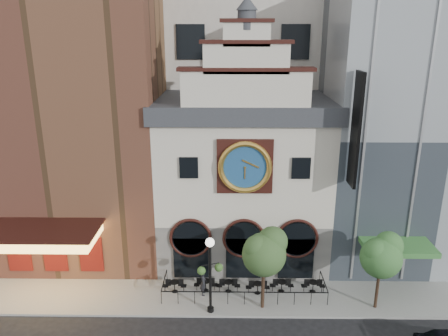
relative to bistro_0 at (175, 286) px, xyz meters
The scene contains 16 objects.
ground 5.31m from the bistro_0, 28.85° to the right, with size 120.00×120.00×0.00m, color black.
sidewalk 4.65m from the bistro_0, ahead, with size 44.00×5.00×0.15m, color gray.
clock_building 9.28m from the bistro_0, 48.82° to the left, with size 12.60×8.78×18.65m.
theater_building 16.40m from the bistro_0, 138.50° to the left, with size 14.00×15.60×25.00m.
retail_building 21.36m from the bistro_0, 22.91° to the left, with size 14.00×14.40×20.00m.
cafe_railing 4.62m from the bistro_0, ahead, with size 10.60×2.60×0.90m, color black, non-canonical shape.
bistro_0 is the anchor object (origin of this frame).
bistro_1 2.08m from the bistro_0, ahead, with size 1.58×0.68×0.90m.
bistro_2 3.59m from the bistro_0, ahead, with size 1.58×0.68×0.90m.
bistro_3 5.54m from the bistro_0, ahead, with size 1.58×0.68×0.90m.
bistro_4 7.16m from the bistro_0, ahead, with size 1.58×0.68×0.90m.
bistro_5 9.25m from the bistro_0, ahead, with size 1.58×0.68×0.90m.
pedestrian 1.99m from the bistro_0, ahead, with size 0.63×0.42×1.74m, color black.
lamppost 4.20m from the bistro_0, 40.04° to the right, with size 1.55×0.90×5.05m.
tree_left 6.95m from the bistro_0, 15.18° to the right, with size 2.80×2.69×5.39m.
tree_right 13.43m from the bistro_0, ahead, with size 2.63×2.54×5.07m.
Camera 1 is at (-0.99, -22.73, 16.99)m, focal length 35.00 mm.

